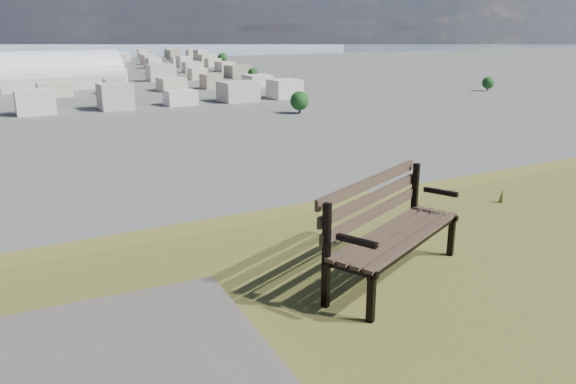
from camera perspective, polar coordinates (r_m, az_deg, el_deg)
park_bench at (r=5.04m, az=10.14°, el=-3.15°), size 1.78×1.21×0.89m
arena at (r=288.22m, az=-22.19°, el=10.77°), size 56.45×28.42×22.96m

